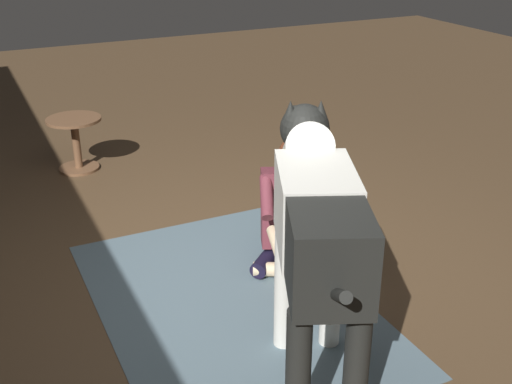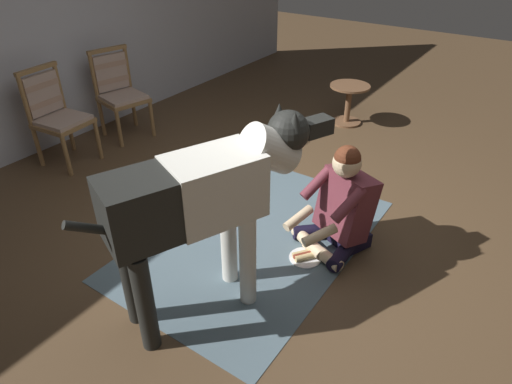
{
  "view_description": "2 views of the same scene",
  "coord_description": "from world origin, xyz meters",
  "px_view_note": "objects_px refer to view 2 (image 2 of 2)",
  "views": [
    {
      "loc": [
        -3.3,
        1.25,
        2.22
      ],
      "look_at": [
        -0.34,
        -0.17,
        0.74
      ],
      "focal_mm": 45.47,
      "sensor_mm": 36.0,
      "label": 1
    },
    {
      "loc": [
        -2.64,
        -1.65,
        2.26
      ],
      "look_at": [
        -0.67,
        -0.31,
        0.75
      ],
      "focal_mm": 31.47,
      "sensor_mm": 36.0,
      "label": 2
    }
  ],
  "objects_px": {
    "dining_chair_right_of_pair": "(119,89)",
    "person_sitting_on_floor": "(341,207)",
    "hot_dog_on_plate": "(305,256)",
    "large_dog": "(206,196)",
    "round_side_table": "(349,100)",
    "dining_chair_left_of_pair": "(55,112)"
  },
  "relations": [
    {
      "from": "dining_chair_right_of_pair",
      "to": "person_sitting_on_floor",
      "type": "xyz_separation_m",
      "value": [
        -0.51,
        -3.0,
        -0.18
      ]
    },
    {
      "from": "dining_chair_right_of_pair",
      "to": "hot_dog_on_plate",
      "type": "distance_m",
      "value": 3.03
    },
    {
      "from": "person_sitting_on_floor",
      "to": "large_dog",
      "type": "relative_size",
      "value": 0.54
    },
    {
      "from": "large_dog",
      "to": "round_side_table",
      "type": "height_order",
      "value": "large_dog"
    },
    {
      "from": "dining_chair_left_of_pair",
      "to": "dining_chair_right_of_pair",
      "type": "xyz_separation_m",
      "value": [
        0.82,
        -0.0,
        0.0
      ]
    },
    {
      "from": "dining_chair_left_of_pair",
      "to": "hot_dog_on_plate",
      "type": "bearing_deg",
      "value": -89.55
    },
    {
      "from": "hot_dog_on_plate",
      "to": "dining_chair_left_of_pair",
      "type": "bearing_deg",
      "value": 90.45
    },
    {
      "from": "hot_dog_on_plate",
      "to": "round_side_table",
      "type": "bearing_deg",
      "value": 17.98
    },
    {
      "from": "round_side_table",
      "to": "dining_chair_right_of_pair",
      "type": "bearing_deg",
      "value": 130.83
    },
    {
      "from": "round_side_table",
      "to": "dining_chair_left_of_pair",
      "type": "bearing_deg",
      "value": 141.62
    },
    {
      "from": "dining_chair_right_of_pair",
      "to": "large_dog",
      "type": "xyz_separation_m",
      "value": [
        -1.52,
        -2.56,
        0.3
      ]
    },
    {
      "from": "large_dog",
      "to": "hot_dog_on_plate",
      "type": "relative_size",
      "value": 6.5
    },
    {
      "from": "dining_chair_left_of_pair",
      "to": "person_sitting_on_floor",
      "type": "height_order",
      "value": "dining_chair_left_of_pair"
    },
    {
      "from": "dining_chair_left_of_pair",
      "to": "person_sitting_on_floor",
      "type": "distance_m",
      "value": 3.02
    },
    {
      "from": "dining_chair_left_of_pair",
      "to": "hot_dog_on_plate",
      "type": "xyz_separation_m",
      "value": [
        0.02,
        -2.88,
        -0.52
      ]
    },
    {
      "from": "hot_dog_on_plate",
      "to": "round_side_table",
      "type": "xyz_separation_m",
      "value": [
        2.56,
        0.83,
        0.27
      ]
    },
    {
      "from": "person_sitting_on_floor",
      "to": "large_dog",
      "type": "xyz_separation_m",
      "value": [
        -1.02,
        0.44,
        0.48
      ]
    },
    {
      "from": "dining_chair_left_of_pair",
      "to": "round_side_table",
      "type": "bearing_deg",
      "value": -38.38
    },
    {
      "from": "dining_chair_left_of_pair",
      "to": "round_side_table",
      "type": "height_order",
      "value": "dining_chair_left_of_pair"
    },
    {
      "from": "dining_chair_right_of_pair",
      "to": "hot_dog_on_plate",
      "type": "relative_size",
      "value": 3.99
    },
    {
      "from": "person_sitting_on_floor",
      "to": "hot_dog_on_plate",
      "type": "distance_m",
      "value": 0.46
    },
    {
      "from": "person_sitting_on_floor",
      "to": "round_side_table",
      "type": "bearing_deg",
      "value": 22.79
    }
  ]
}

